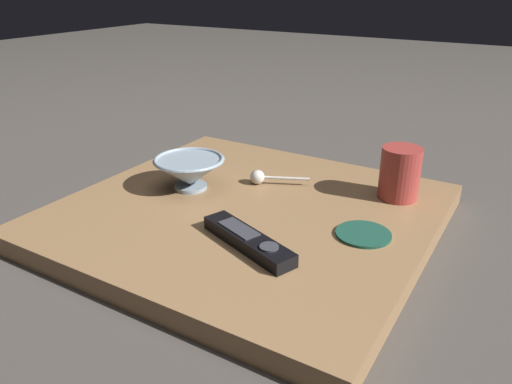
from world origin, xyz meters
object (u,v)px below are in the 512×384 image
at_px(coffee_mug, 400,173).
at_px(drink_coaster, 363,234).
at_px(tv_remote_near, 248,240).
at_px(teaspoon, 261,177).
at_px(cereal_bowl, 190,171).

bearing_deg(coffee_mug, drink_coaster, 89.00).
bearing_deg(coffee_mug, tv_remote_near, 64.43).
relative_size(coffee_mug, tv_remote_near, 0.52).
bearing_deg(teaspoon, cereal_bowl, 40.26).
xyz_separation_m(coffee_mug, teaspoon, (0.26, 0.08, -0.04)).
distance_m(tv_remote_near, drink_coaster, 0.20).
bearing_deg(drink_coaster, tv_remote_near, 41.80).
bearing_deg(drink_coaster, cereal_bowl, -1.38).
relative_size(coffee_mug, drink_coaster, 1.09).
relative_size(teaspoon, tv_remote_near, 0.59).
bearing_deg(tv_remote_near, coffee_mug, -115.57).
height_order(teaspoon, tv_remote_near, teaspoon).
bearing_deg(cereal_bowl, tv_remote_near, 148.15).
relative_size(cereal_bowl, tv_remote_near, 0.73).
bearing_deg(drink_coaster, coffee_mug, -91.00).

